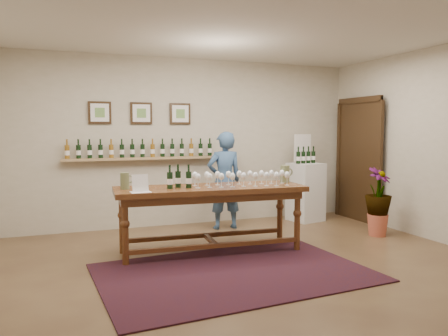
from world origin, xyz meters
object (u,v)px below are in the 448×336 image
object	(u,v)px
tasting_table	(210,196)
potted_plant	(378,202)
person	(224,180)
display_pedestal	(306,192)

from	to	relation	value
tasting_table	potted_plant	bearing A→B (deg)	2.42
tasting_table	potted_plant	distance (m)	2.68
tasting_table	potted_plant	size ratio (longest dim) A/B	2.79
potted_plant	person	world-z (taller)	person
display_pedestal	potted_plant	xyz separation A→B (m)	(0.43, -1.38, 0.01)
display_pedestal	tasting_table	bearing A→B (deg)	-149.64
person	potted_plant	bearing A→B (deg)	150.16
tasting_table	potted_plant	xyz separation A→B (m)	(2.67, -0.07, -0.22)
tasting_table	person	world-z (taller)	person
display_pedestal	person	size ratio (longest dim) A/B	0.65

